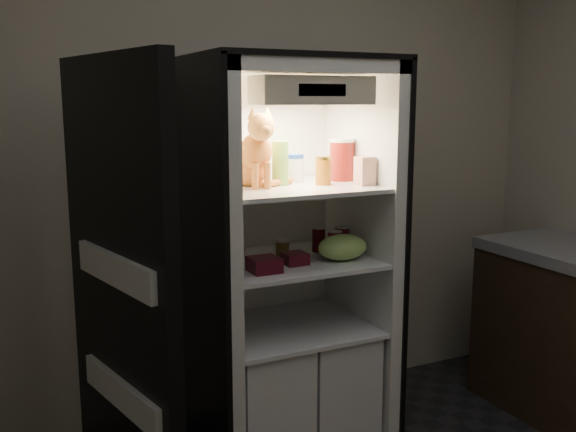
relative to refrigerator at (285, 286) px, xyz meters
name	(u,v)px	position (x,y,z in m)	size (l,w,h in m)	color
room_shell	(504,122)	(0.00, -1.38, 0.83)	(3.60, 3.60, 3.60)	white
refrigerator	(285,286)	(0.00, 0.00, 0.00)	(0.90, 0.72, 1.88)	white
fridge_door	(121,300)	(-0.83, -0.27, 0.12)	(0.25, 0.86, 1.85)	black
tabby_cat	(253,157)	(-0.17, -0.02, 0.63)	(0.30, 0.34, 0.36)	#CE591A
parmesan_shaker	(280,163)	(-0.04, -0.03, 0.60)	(0.08, 0.08, 0.20)	#248435
mayo_tub	(294,168)	(0.07, 0.05, 0.57)	(0.10, 0.10, 0.13)	white
salsa_jar	(323,171)	(0.15, -0.11, 0.56)	(0.08, 0.08, 0.13)	maroon
pepper_jar	(342,160)	(0.31, 0.00, 0.60)	(0.12, 0.12, 0.20)	maroon
cream_carton	(365,171)	(0.32, -0.20, 0.56)	(0.08, 0.08, 0.13)	silver
soda_can_a	(319,240)	(0.19, 0.01, 0.21)	(0.06, 0.06, 0.12)	black
soda_can_b	(342,240)	(0.28, -0.06, 0.21)	(0.07, 0.07, 0.13)	black
soda_can_c	(335,244)	(0.20, -0.13, 0.21)	(0.07, 0.07, 0.13)	black
condiment_jar	(282,249)	(-0.02, -0.03, 0.19)	(0.06, 0.06, 0.09)	brown
grape_bag	(342,247)	(0.21, -0.18, 0.21)	(0.24, 0.18, 0.12)	#82BA56
berry_box_left	(264,265)	(-0.20, -0.22, 0.18)	(0.13, 0.13, 0.06)	#550E18
berry_box_right	(295,258)	(-0.02, -0.16, 0.17)	(0.11, 0.11, 0.05)	#550E18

